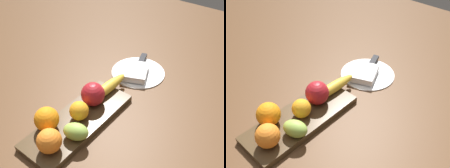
# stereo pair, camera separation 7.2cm
# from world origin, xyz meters

# --- Properties ---
(ground_plane) EXTENTS (2.40, 2.40, 0.00)m
(ground_plane) POSITION_xyz_m (0.00, 0.00, 0.00)
(ground_plane) COLOR brown
(fruit_tray) EXTENTS (0.39, 0.15, 0.02)m
(fruit_tray) POSITION_xyz_m (-0.03, -0.02, 0.01)
(fruit_tray) COLOR #4B3720
(fruit_tray) RESTS_ON ground_plane
(apple) EXTENTS (0.08, 0.08, 0.08)m
(apple) POSITION_xyz_m (-0.11, -0.03, 0.06)
(apple) COLOR #AA1B23
(apple) RESTS_ON fruit_tray
(banana) EXTENTS (0.20, 0.04, 0.04)m
(banana) POSITION_xyz_m (-0.19, -0.03, 0.04)
(banana) COLOR yellow
(banana) RESTS_ON fruit_tray
(orange_near_apple) EXTENTS (0.07, 0.07, 0.07)m
(orange_near_apple) POSITION_xyz_m (0.11, -0.00, 0.06)
(orange_near_apple) COLOR orange
(orange_near_apple) RESTS_ON fruit_tray
(orange_near_banana) EXTENTS (0.06, 0.06, 0.06)m
(orange_near_banana) POSITION_xyz_m (-0.03, -0.02, 0.05)
(orange_near_banana) COLOR orange
(orange_near_banana) RESTS_ON fruit_tray
(orange_center) EXTENTS (0.08, 0.08, 0.08)m
(orange_center) POSITION_xyz_m (0.06, -0.07, 0.06)
(orange_center) COLOR orange
(orange_center) RESTS_ON fruit_tray
(grape_bunch) EXTENTS (0.08, 0.09, 0.05)m
(grape_bunch) POSITION_xyz_m (0.03, 0.03, 0.05)
(grape_bunch) COLOR #94B84A
(grape_bunch) RESTS_ON fruit_tray
(dinner_plate) EXTENTS (0.22, 0.22, 0.01)m
(dinner_plate) POSITION_xyz_m (-0.38, -0.02, 0.00)
(dinner_plate) COLOR white
(dinner_plate) RESTS_ON ground_plane
(folded_napkin) EXTENTS (0.15, 0.14, 0.02)m
(folded_napkin) POSITION_xyz_m (-0.35, -0.02, 0.02)
(folded_napkin) COLOR white
(folded_napkin) RESTS_ON dinner_plate
(knife) EXTENTS (0.18, 0.08, 0.01)m
(knife) POSITION_xyz_m (-0.43, -0.04, 0.01)
(knife) COLOR silver
(knife) RESTS_ON dinner_plate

